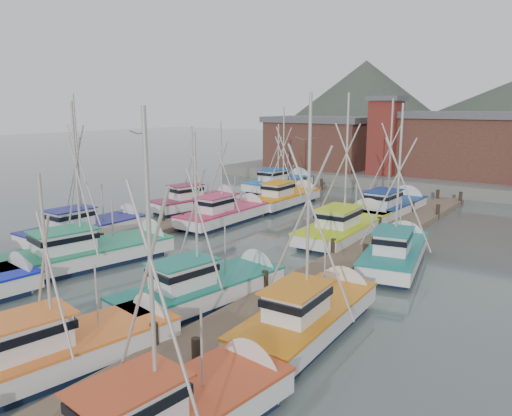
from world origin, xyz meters
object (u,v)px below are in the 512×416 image
Objects in this scene: lookout_tower at (385,135)px; boat_12 at (287,197)px; boat_1 at (74,347)px; boat_8 at (228,214)px; boat_4 at (96,252)px.

lookout_tower reaches higher than boat_12.
boat_12 is at bearing 118.14° from boat_1.
boat_8 is at bearing 125.13° from boat_1.
boat_4 is at bearing -93.92° from lookout_tower.
boat_12 is (-9.00, 28.18, 0.01)m from boat_1.
boat_12 is (-0.16, 20.61, -0.00)m from boat_4.
boat_4 reaches higher than boat_1.
boat_4 is at bearing -89.18° from boat_8.
boat_12 is at bearing 88.97° from boat_8.
boat_1 is at bearing -81.83° from lookout_tower.
boat_4 is at bearing -90.82° from boat_12.
lookout_tower is 16.88m from boat_12.
boat_1 is at bearing -73.56° from boat_12.
lookout_tower is 24.99m from boat_8.
boat_1 is 0.95× the size of boat_12.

